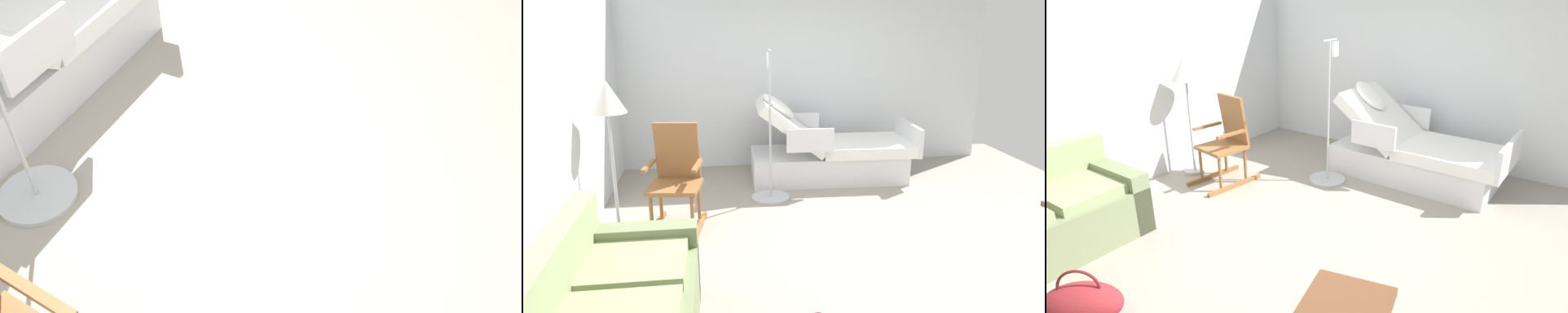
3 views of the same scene
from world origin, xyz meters
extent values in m
plane|color=gray|center=(0.00, 0.00, 0.00)|extent=(6.35, 6.35, 0.00)
cube|color=silver|center=(1.79, -0.17, 0.17)|extent=(0.96, 1.97, 0.35)
cube|color=silver|center=(1.30, 0.16, 0.63)|extent=(0.06, 0.56, 0.28)
cylinder|color=black|center=(1.40, -0.95, 0.05)|extent=(0.10, 0.10, 0.10)
cylinder|color=black|center=(2.12, -0.98, 0.05)|extent=(0.10, 0.10, 0.10)
cube|color=brown|center=(0.32, 1.45, 0.67)|extent=(0.39, 0.10, 0.03)
cylinder|color=#B2B5BA|center=(1.12, 0.65, 0.01)|extent=(0.44, 0.44, 0.03)
camera|label=1|loc=(-0.86, 2.20, 2.51)|focal=40.80mm
camera|label=2|loc=(-4.24, 1.31, 2.02)|focal=34.22mm
camera|label=3|loc=(-2.97, -1.83, 2.16)|focal=29.34mm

